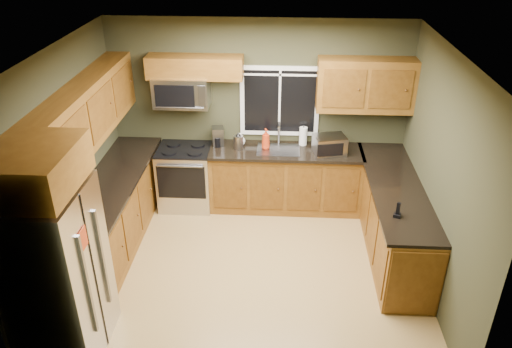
# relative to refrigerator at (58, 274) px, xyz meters

# --- Properties ---
(floor) EXTENTS (4.20, 4.20, 0.00)m
(floor) POSITION_rel_refrigerator_xyz_m (1.74, 1.30, -0.90)
(floor) COLOR #A48048
(floor) RESTS_ON ground
(ceiling) EXTENTS (4.20, 4.20, 0.00)m
(ceiling) POSITION_rel_refrigerator_xyz_m (1.74, 1.30, 1.80)
(ceiling) COLOR white
(ceiling) RESTS_ON back_wall
(back_wall) EXTENTS (4.20, 0.00, 4.20)m
(back_wall) POSITION_rel_refrigerator_xyz_m (1.74, 3.10, 0.45)
(back_wall) COLOR #333420
(back_wall) RESTS_ON ground
(front_wall) EXTENTS (4.20, 0.00, 4.20)m
(front_wall) POSITION_rel_refrigerator_xyz_m (1.74, -0.50, 0.45)
(front_wall) COLOR #333420
(front_wall) RESTS_ON ground
(left_wall) EXTENTS (0.00, 3.60, 3.60)m
(left_wall) POSITION_rel_refrigerator_xyz_m (-0.36, 1.30, 0.45)
(left_wall) COLOR #333420
(left_wall) RESTS_ON ground
(right_wall) EXTENTS (0.00, 3.60, 3.60)m
(right_wall) POSITION_rel_refrigerator_xyz_m (3.84, 1.30, 0.45)
(right_wall) COLOR #333420
(right_wall) RESTS_ON ground
(window) EXTENTS (1.12, 0.03, 1.02)m
(window) POSITION_rel_refrigerator_xyz_m (2.04, 3.08, 0.65)
(window) COLOR white
(window) RESTS_ON back_wall
(base_cabinets_left) EXTENTS (0.60, 2.65, 0.90)m
(base_cabinets_left) POSITION_rel_refrigerator_xyz_m (-0.06, 1.78, -0.45)
(base_cabinets_left) COLOR brown
(base_cabinets_left) RESTS_ON ground
(countertop_left) EXTENTS (0.65, 2.65, 0.04)m
(countertop_left) POSITION_rel_refrigerator_xyz_m (-0.04, 1.78, 0.02)
(countertop_left) COLOR black
(countertop_left) RESTS_ON base_cabinets_left
(base_cabinets_back) EXTENTS (2.17, 0.60, 0.90)m
(base_cabinets_back) POSITION_rel_refrigerator_xyz_m (2.15, 2.80, -0.45)
(base_cabinets_back) COLOR brown
(base_cabinets_back) RESTS_ON ground
(countertop_back) EXTENTS (2.17, 0.65, 0.04)m
(countertop_back) POSITION_rel_refrigerator_xyz_m (2.15, 2.78, 0.02)
(countertop_back) COLOR black
(countertop_back) RESTS_ON base_cabinets_back
(base_cabinets_peninsula) EXTENTS (0.60, 2.52, 0.90)m
(base_cabinets_peninsula) POSITION_rel_refrigerator_xyz_m (3.54, 1.84, -0.45)
(base_cabinets_peninsula) COLOR brown
(base_cabinets_peninsula) RESTS_ON ground
(countertop_peninsula) EXTENTS (0.65, 2.50, 0.04)m
(countertop_peninsula) POSITION_rel_refrigerator_xyz_m (3.51, 1.85, 0.02)
(countertop_peninsula) COLOR black
(countertop_peninsula) RESTS_ON base_cabinets_peninsula
(upper_cabinets_left) EXTENTS (0.33, 2.65, 0.72)m
(upper_cabinets_left) POSITION_rel_refrigerator_xyz_m (-0.20, 1.78, 0.96)
(upper_cabinets_left) COLOR brown
(upper_cabinets_left) RESTS_ON left_wall
(upper_cabinets_back_left) EXTENTS (1.30, 0.33, 0.30)m
(upper_cabinets_back_left) POSITION_rel_refrigerator_xyz_m (0.89, 2.94, 1.17)
(upper_cabinets_back_left) COLOR brown
(upper_cabinets_back_left) RESTS_ON back_wall
(upper_cabinets_back_right) EXTENTS (1.30, 0.33, 0.72)m
(upper_cabinets_back_right) POSITION_rel_refrigerator_xyz_m (3.19, 2.94, 0.96)
(upper_cabinets_back_right) COLOR brown
(upper_cabinets_back_right) RESTS_ON back_wall
(upper_cabinet_over_fridge) EXTENTS (0.72, 0.90, 0.38)m
(upper_cabinet_over_fridge) POSITION_rel_refrigerator_xyz_m (-0.00, 0.00, 1.13)
(upper_cabinet_over_fridge) COLOR brown
(upper_cabinet_over_fridge) RESTS_ON left_wall
(refrigerator) EXTENTS (0.74, 0.90, 1.80)m
(refrigerator) POSITION_rel_refrigerator_xyz_m (0.00, 0.00, 0.00)
(refrigerator) COLOR #B7B7BC
(refrigerator) RESTS_ON ground
(range) EXTENTS (0.76, 0.69, 0.94)m
(range) POSITION_rel_refrigerator_xyz_m (0.69, 2.77, -0.43)
(range) COLOR #B7B7BC
(range) RESTS_ON ground
(microwave) EXTENTS (0.76, 0.41, 0.42)m
(microwave) POSITION_rel_refrigerator_xyz_m (0.69, 2.91, 0.83)
(microwave) COLOR #B7B7BC
(microwave) RESTS_ON back_wall
(sink) EXTENTS (0.60, 0.42, 0.36)m
(sink) POSITION_rel_refrigerator_xyz_m (2.04, 2.79, 0.05)
(sink) COLOR slate
(sink) RESTS_ON countertop_back
(toaster_oven) EXTENTS (0.48, 0.41, 0.26)m
(toaster_oven) POSITION_rel_refrigerator_xyz_m (2.74, 2.69, 0.17)
(toaster_oven) COLOR #B7B7BC
(toaster_oven) RESTS_ON countertop_back
(coffee_maker) EXTENTS (0.19, 0.24, 0.26)m
(coffee_maker) POSITION_rel_refrigerator_xyz_m (1.17, 2.90, 0.16)
(coffee_maker) COLOR slate
(coffee_maker) RESTS_ON countertop_back
(kettle) EXTENTS (0.16, 0.16, 0.25)m
(kettle) POSITION_rel_refrigerator_xyz_m (1.47, 2.78, 0.15)
(kettle) COLOR #B7B7BC
(kettle) RESTS_ON countertop_back
(paper_towel_roll) EXTENTS (0.12, 0.12, 0.29)m
(paper_towel_roll) POSITION_rel_refrigerator_xyz_m (2.39, 2.98, 0.17)
(paper_towel_roll) COLOR white
(paper_towel_roll) RESTS_ON countertop_back
(soap_bottle_a) EXTENTS (0.15, 0.15, 0.30)m
(soap_bottle_a) POSITION_rel_refrigerator_xyz_m (1.86, 2.81, 0.19)
(soap_bottle_a) COLOR red
(soap_bottle_a) RESTS_ON countertop_back
(soap_bottle_c) EXTENTS (0.15, 0.15, 0.18)m
(soap_bottle_c) POSITION_rel_refrigerator_xyz_m (1.49, 2.91, 0.13)
(soap_bottle_c) COLOR white
(soap_bottle_c) RESTS_ON countertop_back
(cordless_phone) EXTENTS (0.10, 0.10, 0.18)m
(cordless_phone) POSITION_rel_refrigerator_xyz_m (3.39, 1.14, 0.09)
(cordless_phone) COLOR black
(cordless_phone) RESTS_ON countertop_peninsula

